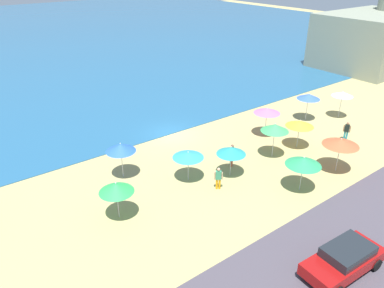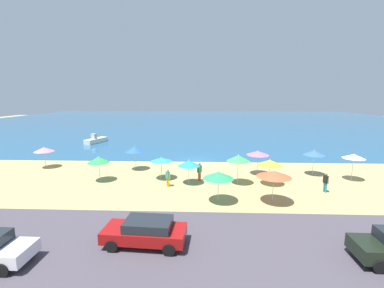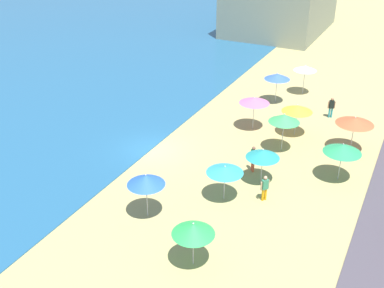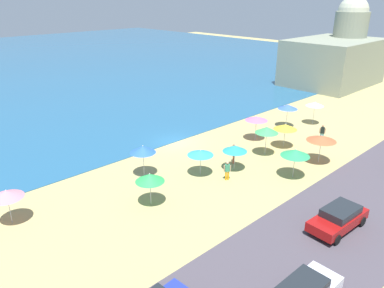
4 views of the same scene
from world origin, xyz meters
name	(u,v)px [view 3 (image 3 of 4)]	position (x,y,z in m)	size (l,w,h in m)	color
ground_plane	(151,150)	(0.00, 0.00, 0.00)	(160.00, 160.00, 0.00)	tan
beach_umbrella_0	(343,148)	(1.92, -12.17, 2.13)	(2.28, 2.28, 2.46)	#B2B2B7
beach_umbrella_1	(355,121)	(5.96, -12.15, 2.26)	(2.50, 2.50, 2.55)	#B2B2B7
beach_umbrella_2	(146,180)	(-6.52, -3.70, 2.27)	(2.03, 2.03, 2.61)	#B2B2B7
beach_umbrella_3	(277,76)	(11.88, -4.95, 2.31)	(2.08, 2.08, 2.62)	#B2B2B7
beach_umbrella_4	(263,154)	(-0.46, -8.04, 1.93)	(2.02, 2.02, 2.25)	#B2B2B7
beach_umbrella_5	(254,101)	(6.31, -5.01, 2.25)	(2.21, 2.21, 2.52)	#B2B2B7
beach_umbrella_6	(297,108)	(6.73, -8.08, 2.06)	(2.19, 2.19, 2.37)	#B2B2B7
beach_umbrella_8	(193,229)	(-8.86, -7.64, 2.06)	(2.01, 2.01, 2.40)	#B2B2B7
beach_umbrella_9	(225,170)	(-3.16, -6.76, 1.92)	(2.10, 2.10, 2.18)	#B2B2B7
beach_umbrella_10	(284,118)	(3.95, -7.95, 2.41)	(2.08, 2.08, 2.76)	#B2B2B7
beach_umbrella_11	(305,68)	(14.88, -6.47, 2.33)	(1.96, 1.96, 2.61)	#B2B2B7
bather_0	(331,106)	(10.92, -9.71, 0.93)	(0.35, 0.53, 1.66)	teal
bather_1	(265,187)	(-2.27, -8.85, 0.89)	(0.47, 0.39, 1.59)	orange
bather_2	(253,157)	(0.49, -7.14, 0.98)	(0.45, 0.41, 1.74)	#D5593B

